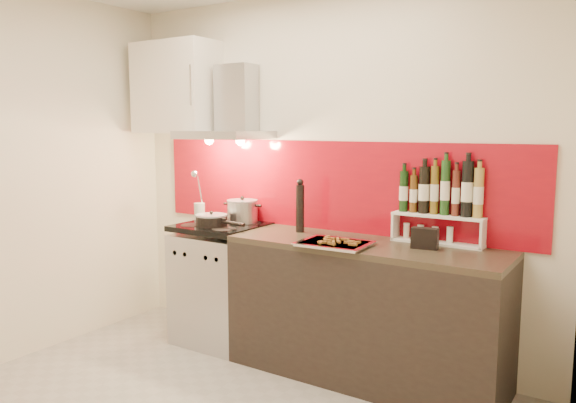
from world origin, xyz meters
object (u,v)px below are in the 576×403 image
Objects in this scene: counter at (365,311)px; baking_tray at (335,243)px; saute_pan at (212,220)px; pepper_mill at (300,206)px; stock_pot at (242,211)px; range_stove at (222,284)px.

counter is 0.52m from baking_tray.
saute_pan is at bearing -175.36° from counter.
counter is at bearing 53.83° from baking_tray.
pepper_mill is (0.65, 0.19, 0.13)m from saute_pan.
saute_pan is (-1.21, -0.10, 0.50)m from counter.
stock_pot is at bearing 172.60° from counter.
range_stove is at bearing -121.19° from stock_pot.
saute_pan is at bearing -163.34° from pepper_mill.
range_stove is 3.81× the size of stock_pot.
pepper_mill is at bearing 16.66° from saute_pan.
stock_pot reaches higher than range_stove.
stock_pot reaches higher than baking_tray.
counter is 1.31m from saute_pan.
stock_pot is (-1.11, 0.14, 0.55)m from counter.
stock_pot reaches higher than saute_pan.
saute_pan is at bearing -93.40° from range_stove.
counter is 0.85m from pepper_mill.
baking_tray is (-0.13, -0.18, 0.47)m from counter.
saute_pan is at bearing 175.68° from baking_tray.
saute_pan reaches higher than counter.
stock_pot is at bearing 58.81° from range_stove.
stock_pot is 1.03m from baking_tray.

